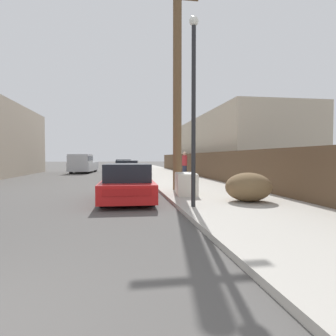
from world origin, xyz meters
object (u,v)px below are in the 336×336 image
object	(u,v)px
utility_pole	(177,82)
street_lamp	(194,98)
parked_sports_car_red	(127,184)
car_parked_mid	(128,169)
discarded_fridge	(186,184)
pickup_truck	(83,164)
brush_pile	(248,187)
car_parked_far	(124,166)
pedestrian	(185,165)

from	to	relation	value
utility_pole	street_lamp	distance (m)	4.72
parked_sports_car_red	car_parked_mid	world-z (taller)	parked_sports_car_red
street_lamp	discarded_fridge	bearing A→B (deg)	81.87
pickup_truck	brush_pile	xyz separation A→B (m)	(7.63, -21.25, -0.32)
car_parked_far	brush_pile	world-z (taller)	car_parked_far
parked_sports_car_red	utility_pole	size ratio (longest dim) A/B	0.51
discarded_fridge	pickup_truck	size ratio (longest dim) A/B	0.29
parked_sports_car_red	car_parked_mid	xyz separation A→B (m)	(0.25, 12.00, 0.02)
brush_pile	pedestrian	distance (m)	10.59
parked_sports_car_red	utility_pole	distance (m)	5.08
pickup_truck	pedestrian	xyz separation A→B (m)	(7.86, -10.67, 0.13)
car_parked_mid	utility_pole	size ratio (longest dim) A/B	0.54
parked_sports_car_red	car_parked_mid	distance (m)	12.00
discarded_fridge	pickup_truck	bearing A→B (deg)	113.74
car_parked_mid	parked_sports_car_red	bearing A→B (deg)	-87.22
utility_pole	pedestrian	distance (m)	7.95
pedestrian	discarded_fridge	bearing A→B (deg)	-101.74
parked_sports_car_red	car_parked_far	distance (m)	22.18
brush_pile	pedestrian	xyz separation A→B (m)	(0.22, 10.58, 0.46)
brush_pile	pickup_truck	bearing A→B (deg)	109.76
car_parked_far	brush_pile	size ratio (longest dim) A/B	3.23
car_parked_mid	car_parked_far	size ratio (longest dim) A/B	1.03
car_parked_far	utility_pole	xyz separation A→B (m)	(2.07, -20.09, 4.08)
parked_sports_car_red	car_parked_far	world-z (taller)	car_parked_far
discarded_fridge	pedestrian	distance (m)	8.63
car_parked_far	brush_pile	distance (m)	24.11
pedestrian	car_parked_mid	bearing A→B (deg)	140.15
utility_pole	street_lamp	world-z (taller)	utility_pole
pickup_truck	street_lamp	size ratio (longest dim) A/B	1.15
car_parked_far	pedestrian	size ratio (longest dim) A/B	2.65
car_parked_mid	car_parked_far	xyz separation A→B (m)	(-0.17, 10.18, 0.00)
parked_sports_car_red	car_parked_mid	size ratio (longest dim) A/B	0.96
utility_pole	brush_pile	world-z (taller)	utility_pole
car_parked_mid	brush_pile	distance (m)	14.08
utility_pole	discarded_fridge	bearing A→B (deg)	-88.97
discarded_fridge	parked_sports_car_red	world-z (taller)	parked_sports_car_red
pickup_truck	utility_pole	xyz separation A→B (m)	(6.07, -17.50, 3.79)
car_parked_far	street_lamp	bearing A→B (deg)	-82.31
street_lamp	brush_pile	bearing A→B (deg)	19.79
street_lamp	brush_pile	xyz separation A→B (m)	(1.93, 0.70, -2.55)
parked_sports_car_red	utility_pole	xyz separation A→B (m)	(2.15, 2.09, 4.10)
street_lamp	pedestrian	bearing A→B (deg)	79.16
discarded_fridge	parked_sports_car_red	size ratio (longest dim) A/B	0.38
brush_pile	pedestrian	bearing A→B (deg)	88.79
car_parked_mid	street_lamp	bearing A→B (deg)	-79.95
discarded_fridge	utility_pole	size ratio (longest dim) A/B	0.19
parked_sports_car_red	street_lamp	xyz separation A→B (m)	(1.78, -2.35, 2.54)
utility_pole	street_lamp	size ratio (longest dim) A/B	1.71
utility_pole	street_lamp	xyz separation A→B (m)	(-0.38, -4.44, -1.56)
car_parked_mid	street_lamp	xyz separation A→B (m)	(1.53, -14.35, 2.52)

